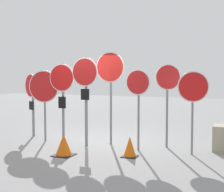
{
  "coord_description": "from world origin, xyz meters",
  "views": [
    {
      "loc": [
        3.68,
        -7.92,
        1.93
      ],
      "look_at": [
        0.33,
        0.0,
        1.38
      ],
      "focal_mm": 50.0,
      "sensor_mm": 36.0,
      "label": 1
    }
  ],
  "objects_px": {
    "stop_sign_2": "(62,86)",
    "traffic_cone_0": "(130,147)",
    "stop_sign_4": "(110,75)",
    "traffic_cone_1": "(64,145)",
    "stop_sign_7": "(193,92)",
    "stop_sign_6": "(168,86)",
    "stop_sign_3": "(85,83)",
    "stop_sign_5": "(138,89)",
    "stop_sign_1": "(44,90)",
    "stop_sign_0": "(32,93)"
  },
  "relations": [
    {
      "from": "stop_sign_4",
      "to": "stop_sign_5",
      "type": "xyz_separation_m",
      "value": [
        0.95,
        -0.41,
        -0.37
      ]
    },
    {
      "from": "stop_sign_2",
      "to": "traffic_cone_1",
      "type": "relative_size",
      "value": 4.34
    },
    {
      "from": "stop_sign_6",
      "to": "stop_sign_1",
      "type": "bearing_deg",
      "value": 162.55
    },
    {
      "from": "stop_sign_4",
      "to": "traffic_cone_1",
      "type": "distance_m",
      "value": 2.38
    },
    {
      "from": "stop_sign_0",
      "to": "stop_sign_1",
      "type": "xyz_separation_m",
      "value": [
        0.83,
        -0.5,
        0.14
      ]
    },
    {
      "from": "stop_sign_0",
      "to": "traffic_cone_1",
      "type": "height_order",
      "value": "stop_sign_0"
    },
    {
      "from": "stop_sign_3",
      "to": "stop_sign_5",
      "type": "bearing_deg",
      "value": 3.04
    },
    {
      "from": "stop_sign_7",
      "to": "traffic_cone_1",
      "type": "distance_m",
      "value": 3.39
    },
    {
      "from": "stop_sign_0",
      "to": "stop_sign_1",
      "type": "relative_size",
      "value": 0.95
    },
    {
      "from": "stop_sign_3",
      "to": "traffic_cone_0",
      "type": "distance_m",
      "value": 2.22
    },
    {
      "from": "stop_sign_1",
      "to": "traffic_cone_0",
      "type": "xyz_separation_m",
      "value": [
        2.91,
        -0.67,
        -1.29
      ]
    },
    {
      "from": "stop_sign_3",
      "to": "stop_sign_5",
      "type": "height_order",
      "value": "stop_sign_3"
    },
    {
      "from": "stop_sign_1",
      "to": "stop_sign_7",
      "type": "height_order",
      "value": "stop_sign_1"
    },
    {
      "from": "stop_sign_5",
      "to": "traffic_cone_1",
      "type": "xyz_separation_m",
      "value": [
        -1.51,
        -1.16,
        -1.33
      ]
    },
    {
      "from": "stop_sign_6",
      "to": "stop_sign_4",
      "type": "bearing_deg",
      "value": 160.61
    },
    {
      "from": "stop_sign_2",
      "to": "stop_sign_7",
      "type": "bearing_deg",
      "value": 0.83
    },
    {
      "from": "stop_sign_5",
      "to": "traffic_cone_1",
      "type": "relative_size",
      "value": 3.97
    },
    {
      "from": "stop_sign_7",
      "to": "traffic_cone_1",
      "type": "relative_size",
      "value": 3.87
    },
    {
      "from": "stop_sign_2",
      "to": "stop_sign_5",
      "type": "relative_size",
      "value": 1.09
    },
    {
      "from": "stop_sign_4",
      "to": "traffic_cone_0",
      "type": "xyz_separation_m",
      "value": [
        0.97,
        -1.06,
        -1.72
      ]
    },
    {
      "from": "stop_sign_4",
      "to": "traffic_cone_1",
      "type": "height_order",
      "value": "stop_sign_4"
    },
    {
      "from": "traffic_cone_1",
      "to": "stop_sign_6",
      "type": "bearing_deg",
      "value": 40.03
    },
    {
      "from": "stop_sign_3",
      "to": "traffic_cone_1",
      "type": "xyz_separation_m",
      "value": [
        0.0,
        -1.14,
        -1.47
      ]
    },
    {
      "from": "stop_sign_3",
      "to": "stop_sign_7",
      "type": "distance_m",
      "value": 2.88
    },
    {
      "from": "traffic_cone_1",
      "to": "stop_sign_0",
      "type": "bearing_deg",
      "value": 142.82
    },
    {
      "from": "stop_sign_3",
      "to": "stop_sign_5",
      "type": "xyz_separation_m",
      "value": [
        1.51,
        0.02,
        -0.14
      ]
    },
    {
      "from": "stop_sign_1",
      "to": "stop_sign_5",
      "type": "xyz_separation_m",
      "value": [
        2.9,
        -0.02,
        0.06
      ]
    },
    {
      "from": "stop_sign_2",
      "to": "traffic_cone_1",
      "type": "height_order",
      "value": "stop_sign_2"
    },
    {
      "from": "stop_sign_4",
      "to": "stop_sign_5",
      "type": "distance_m",
      "value": 1.1
    },
    {
      "from": "stop_sign_3",
      "to": "traffic_cone_0",
      "type": "xyz_separation_m",
      "value": [
        1.52,
        -0.63,
        -1.49
      ]
    },
    {
      "from": "stop_sign_0",
      "to": "traffic_cone_0",
      "type": "height_order",
      "value": "stop_sign_0"
    },
    {
      "from": "stop_sign_2",
      "to": "stop_sign_6",
      "type": "bearing_deg",
      "value": 11.61
    },
    {
      "from": "stop_sign_4",
      "to": "stop_sign_7",
      "type": "relative_size",
      "value": 1.27
    },
    {
      "from": "stop_sign_3",
      "to": "traffic_cone_1",
      "type": "bearing_deg",
      "value": -87.76
    },
    {
      "from": "stop_sign_2",
      "to": "stop_sign_7",
      "type": "relative_size",
      "value": 1.12
    },
    {
      "from": "stop_sign_4",
      "to": "stop_sign_6",
      "type": "distance_m",
      "value": 1.62
    },
    {
      "from": "stop_sign_5",
      "to": "traffic_cone_0",
      "type": "height_order",
      "value": "stop_sign_5"
    },
    {
      "from": "stop_sign_1",
      "to": "stop_sign_5",
      "type": "distance_m",
      "value": 2.9
    },
    {
      "from": "stop_sign_5",
      "to": "stop_sign_2",
      "type": "bearing_deg",
      "value": -175.33
    },
    {
      "from": "stop_sign_2",
      "to": "traffic_cone_1",
      "type": "bearing_deg",
      "value": -57.43
    },
    {
      "from": "stop_sign_2",
      "to": "traffic_cone_0",
      "type": "bearing_deg",
      "value": -16.61
    },
    {
      "from": "stop_sign_5",
      "to": "stop_sign_0",
      "type": "bearing_deg",
      "value": 176.97
    },
    {
      "from": "stop_sign_3",
      "to": "stop_sign_4",
      "type": "distance_m",
      "value": 0.74
    },
    {
      "from": "stop_sign_7",
      "to": "stop_sign_4",
      "type": "bearing_deg",
      "value": 154.18
    },
    {
      "from": "stop_sign_0",
      "to": "stop_sign_6",
      "type": "height_order",
      "value": "stop_sign_6"
    },
    {
      "from": "traffic_cone_0",
      "to": "stop_sign_0",
      "type": "bearing_deg",
      "value": 162.6
    },
    {
      "from": "stop_sign_0",
      "to": "traffic_cone_0",
      "type": "distance_m",
      "value": 4.08
    },
    {
      "from": "stop_sign_6",
      "to": "traffic_cone_1",
      "type": "xyz_separation_m",
      "value": [
        -2.13,
        -1.79,
        -1.41
      ]
    },
    {
      "from": "stop_sign_2",
      "to": "stop_sign_4",
      "type": "height_order",
      "value": "stop_sign_4"
    },
    {
      "from": "stop_sign_4",
      "to": "stop_sign_6",
      "type": "xyz_separation_m",
      "value": [
        1.57,
        0.22,
        -0.3
      ]
    }
  ]
}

